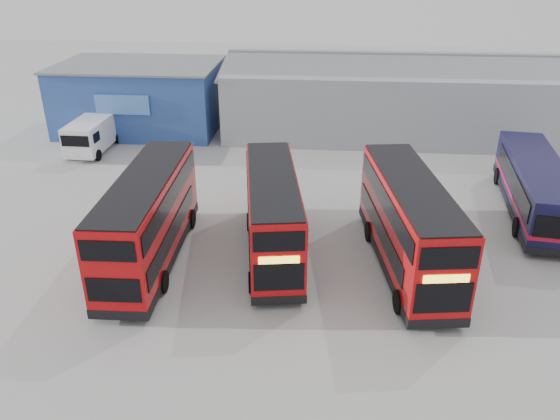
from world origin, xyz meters
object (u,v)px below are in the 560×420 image
object	(u,v)px
double_decker_right	(409,226)
single_decker_blue	(534,188)
double_decker_left	(149,221)
panel_van	(92,134)
maintenance_shed	(422,96)
office_block	(141,96)
double_decker_centre	(273,216)

from	to	relation	value
double_decker_right	single_decker_blue	xyz separation A→B (m)	(7.51, 6.26, -0.64)
double_decker_right	single_decker_blue	distance (m)	9.79
double_decker_left	single_decker_blue	bearing A→B (deg)	-162.28
double_decker_right	panel_van	distance (m)	24.51
double_decker_left	double_decker_right	size ratio (longest dim) A/B	0.98
maintenance_shed	single_decker_blue	distance (m)	15.69
double_decker_left	single_decker_blue	world-z (taller)	double_decker_left
double_decker_left	panel_van	size ratio (longest dim) A/B	1.86
maintenance_shed	panel_van	xyz separation A→B (m)	(-23.86, -7.65, -1.30)
office_block	panel_van	xyz separation A→B (m)	(-1.86, -5.65, -1.28)
double_decker_left	panel_van	world-z (taller)	double_decker_left
double_decker_left	double_decker_right	xyz separation A→B (m)	(11.65, 0.53, 0.01)
double_decker_centre	single_decker_blue	distance (m)	14.74
maintenance_shed	double_decker_left	bearing A→B (deg)	-124.78
office_block	double_decker_right	bearing A→B (deg)	-46.48
double_decker_centre	double_decker_right	size ratio (longest dim) A/B	0.94
double_decker_right	double_decker_left	bearing A→B (deg)	174.54
panel_van	double_decker_centre	bearing A→B (deg)	-42.01
office_block	double_decker_centre	xyz separation A→B (m)	(12.28, -18.69, -0.61)
maintenance_shed	double_decker_right	distance (m)	21.71
double_decker_right	panel_van	xyz separation A→B (m)	(-20.27, 13.75, -0.80)
double_decker_right	maintenance_shed	bearing A→B (deg)	72.42
double_decker_left	single_decker_blue	distance (m)	20.33
maintenance_shed	panel_van	world-z (taller)	maintenance_shed
double_decker_centre	maintenance_shed	bearing A→B (deg)	55.97
single_decker_blue	double_decker_centre	bearing A→B (deg)	29.09
double_decker_left	maintenance_shed	bearing A→B (deg)	-126.57
office_block	double_decker_right	world-z (taller)	office_block
office_block	double_decker_right	xyz separation A→B (m)	(18.42, -19.40, -0.49)
office_block	maintenance_shed	bearing A→B (deg)	5.21
double_decker_left	double_decker_centre	distance (m)	5.65
double_decker_centre	single_decker_blue	xyz separation A→B (m)	(13.65, 5.55, -0.51)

